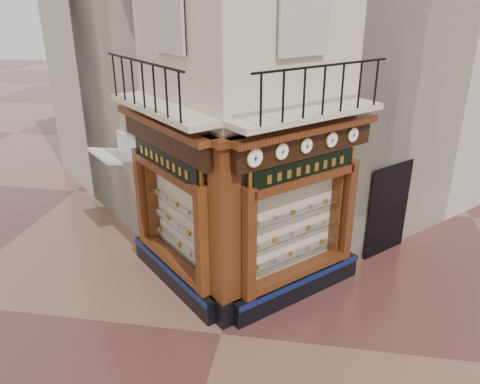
% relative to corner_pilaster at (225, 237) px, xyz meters
% --- Properties ---
extents(ground, '(80.00, 80.00, 0.00)m').
position_rel_corner_pilaster_xyz_m(ground, '(0.00, -0.50, -1.95)').
color(ground, '#4E2724').
rests_on(ground, ground).
extents(main_building, '(11.31, 11.31, 12.00)m').
position_rel_corner_pilaster_xyz_m(main_building, '(0.00, 5.66, 4.05)').
color(main_building, '#C4B199').
rests_on(main_building, ground).
extents(neighbour_left, '(11.31, 11.31, 11.00)m').
position_rel_corner_pilaster_xyz_m(neighbour_left, '(-2.47, 8.13, 3.55)').
color(neighbour_left, '#B1AA9A').
rests_on(neighbour_left, ground).
extents(neighbour_right, '(11.31, 11.31, 11.00)m').
position_rel_corner_pilaster_xyz_m(neighbour_right, '(2.47, 8.13, 3.55)').
color(neighbour_right, '#B1AA9A').
rests_on(neighbour_right, ground).
extents(shopfront_left, '(2.86, 2.86, 3.98)m').
position_rel_corner_pilaster_xyz_m(shopfront_left, '(-1.41, 1.07, 0.03)').
color(shopfront_left, black).
rests_on(shopfront_left, ground).
extents(shopfront_right, '(2.86, 2.86, 3.98)m').
position_rel_corner_pilaster_xyz_m(shopfront_right, '(1.41, 1.07, 0.03)').
color(shopfront_right, black).
rests_on(shopfront_right, ground).
extents(corner_pilaster, '(0.85, 0.85, 3.98)m').
position_rel_corner_pilaster_xyz_m(corner_pilaster, '(0.00, 0.00, 0.00)').
color(corner_pilaster, black).
rests_on(corner_pilaster, ground).
extents(balcony, '(5.94, 2.97, 1.03)m').
position_rel_corner_pilaster_xyz_m(balcony, '(0.00, 0.99, 2.27)').
color(balcony, '#C4B199').
rests_on(balcony, ground).
extents(clock_a, '(0.30, 0.30, 0.37)m').
position_rel_corner_pilaster_xyz_m(clock_a, '(0.57, -0.04, 1.67)').
color(clock_a, gold).
rests_on(clock_a, ground).
extents(clock_b, '(0.27, 0.27, 0.33)m').
position_rel_corner_pilaster_xyz_m(clock_b, '(1.02, 0.41, 1.67)').
color(clock_b, gold).
rests_on(clock_b, ground).
extents(clock_c, '(0.26, 0.26, 0.32)m').
position_rel_corner_pilaster_xyz_m(clock_c, '(1.46, 0.85, 1.67)').
color(clock_c, gold).
rests_on(clock_c, ground).
extents(clock_d, '(0.27, 0.27, 0.33)m').
position_rel_corner_pilaster_xyz_m(clock_d, '(1.95, 1.34, 1.67)').
color(clock_d, gold).
rests_on(clock_d, ground).
extents(clock_e, '(0.26, 0.26, 0.32)m').
position_rel_corner_pilaster_xyz_m(clock_e, '(2.39, 1.78, 1.67)').
color(clock_e, gold).
rests_on(clock_e, ground).
extents(awning, '(1.60, 1.60, 0.26)m').
position_rel_corner_pilaster_xyz_m(awning, '(-3.40, 2.69, -1.95)').
color(awning, silver).
rests_on(awning, ground).
extents(signboard_left, '(2.12, 2.12, 0.57)m').
position_rel_corner_pilaster_xyz_m(signboard_left, '(-1.46, 1.01, 1.15)').
color(signboard_left, gold).
rests_on(signboard_left, ground).
extents(signboard_right, '(2.06, 2.06, 0.55)m').
position_rel_corner_pilaster_xyz_m(signboard_right, '(1.46, 1.01, 1.15)').
color(signboard_right, gold).
rests_on(signboard_right, ground).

